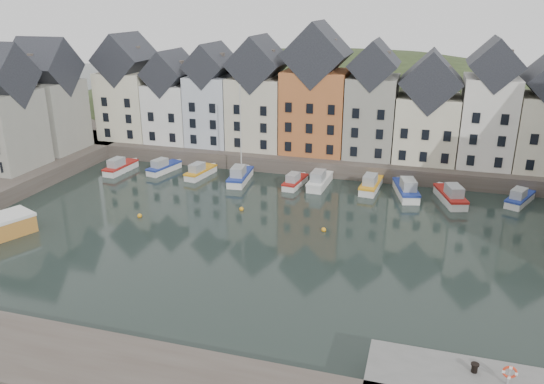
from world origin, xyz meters
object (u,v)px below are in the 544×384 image
at_px(boat_a, 120,167).
at_px(mooring_bollard, 475,367).
at_px(life_ring_post, 510,373).
at_px(boat_d, 240,176).

bearing_deg(boat_a, mooring_bollard, -33.30).
bearing_deg(boat_a, life_ring_post, -32.80).
xyz_separation_m(mooring_bollard, life_ring_post, (1.72, -0.68, 0.55)).
relative_size(boat_d, mooring_bollard, 22.68).
xyz_separation_m(boat_d, mooring_bollard, (26.54, -33.76, 1.49)).
height_order(boat_d, mooring_bollard, boat_d).
xyz_separation_m(boat_a, life_ring_post, (45.52, -33.80, 2.18)).
bearing_deg(life_ring_post, boat_a, 143.41).
height_order(boat_d, life_ring_post, boat_d).
xyz_separation_m(boat_a, boat_d, (17.26, 0.64, 0.14)).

